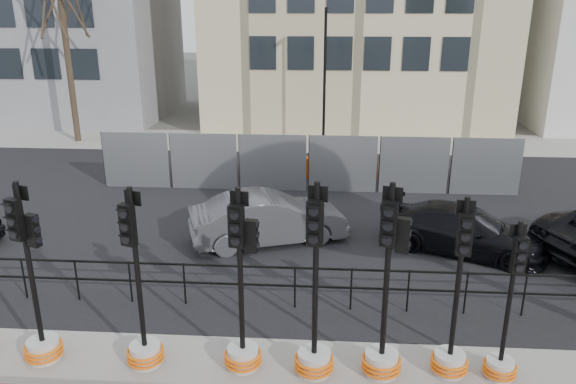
{
  "coord_description": "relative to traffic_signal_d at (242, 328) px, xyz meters",
  "views": [
    {
      "loc": [
        0.57,
        -9.46,
        6.39
      ],
      "look_at": [
        -0.27,
        3.0,
        2.05
      ],
      "focal_mm": 35.0,
      "sensor_mm": 36.0,
      "label": 1
    }
  ],
  "objects": [
    {
      "name": "ground",
      "position": [
        0.82,
        0.92,
        -0.83
      ],
      "size": [
        120.0,
        120.0,
        0.0
      ],
      "primitive_type": "plane",
      "color": "#51514C",
      "rests_on": "ground"
    },
    {
      "name": "road",
      "position": [
        0.82,
        7.92,
        -0.81
      ],
      "size": [
        40.0,
        14.0,
        0.03
      ],
      "primitive_type": "cube",
      "color": "black",
      "rests_on": "ground"
    },
    {
      "name": "sidewalk_far",
      "position": [
        0.82,
        16.92,
        -0.82
      ],
      "size": [
        40.0,
        4.0,
        0.02
      ],
      "primitive_type": "cube",
      "color": "gray",
      "rests_on": "ground"
    },
    {
      "name": "kerb_railing",
      "position": [
        0.82,
        2.12,
        -0.14
      ],
      "size": [
        18.0,
        0.04,
        1.0
      ],
      "color": "black",
      "rests_on": "ground"
    },
    {
      "name": "heras_fencing",
      "position": [
        1.38,
        10.78,
        -0.17
      ],
      "size": [
        14.33,
        1.72,
        2.0
      ],
      "color": "gray",
      "rests_on": "ground"
    },
    {
      "name": "lamp_post_far",
      "position": [
        1.32,
        15.9,
        2.4
      ],
      "size": [
        0.12,
        0.56,
        6.0
      ],
      "color": "black",
      "rests_on": "ground"
    },
    {
      "name": "traffic_signal_b",
      "position": [
        -3.73,
        -0.03,
        0.01
      ],
      "size": [
        0.69,
        0.69,
        3.5
      ],
      "rotation": [
        0.0,
        0.0,
        -0.33
      ],
      "color": "silver",
      "rests_on": "ground"
    },
    {
      "name": "traffic_signal_c",
      "position": [
        -1.81,
        -0.03,
        -0.11
      ],
      "size": [
        0.68,
        0.68,
        3.45
      ],
      "rotation": [
        0.0,
        0.0,
        -0.33
      ],
      "color": "silver",
      "rests_on": "ground"
    },
    {
      "name": "traffic_signal_d",
      "position": [
        0.0,
        0.0,
        0.0
      ],
      "size": [
        0.68,
        0.68,
        3.47
      ],
      "rotation": [
        0.0,
        0.0,
        -0.16
      ],
      "color": "silver",
      "rests_on": "ground"
    },
    {
      "name": "traffic_signal_e",
      "position": [
        1.28,
        -0.08,
        -0.08
      ],
      "size": [
        0.71,
        0.71,
        3.62
      ],
      "rotation": [
        0.0,
        0.0,
        -0.19
      ],
      "color": "silver",
      "rests_on": "ground"
    },
    {
      "name": "traffic_signal_f",
      "position": [
        2.49,
        -0.02,
        0.03
      ],
      "size": [
        0.71,
        0.71,
        3.61
      ],
      "rotation": [
        0.0,
        0.0,
        -0.28
      ],
      "color": "silver",
      "rests_on": "ground"
    },
    {
      "name": "traffic_signal_g",
      "position": [
        3.7,
        0.09,
        -0.13
      ],
      "size": [
        0.66,
        0.66,
        3.37
      ],
      "rotation": [
        0.0,
        0.0,
        -0.09
      ],
      "color": "silver",
      "rests_on": "ground"
    },
    {
      "name": "traffic_signal_h",
      "position": [
        4.57,
        0.03,
        -0.21
      ],
      "size": [
        0.59,
        0.59,
        2.99
      ],
      "rotation": [
        0.0,
        0.0,
        0.1
      ],
      "color": "silver",
      "rests_on": "ground"
    },
    {
      "name": "car_b",
      "position": [
        -0.1,
        5.57,
        -0.13
      ],
      "size": [
        4.1,
        5.15,
        1.4
      ],
      "primitive_type": "imported",
      "rotation": [
        0.0,
        0.0,
        1.9
      ],
      "color": "#49494E",
      "rests_on": "ground"
    },
    {
      "name": "car_c",
      "position": [
        5.09,
        5.32,
        -0.22
      ],
      "size": [
        4.77,
        5.45,
        1.22
      ],
      "primitive_type": "imported",
      "rotation": [
        0.0,
        0.0,
        1.16
      ],
      "color": "black",
      "rests_on": "ground"
    }
  ]
}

